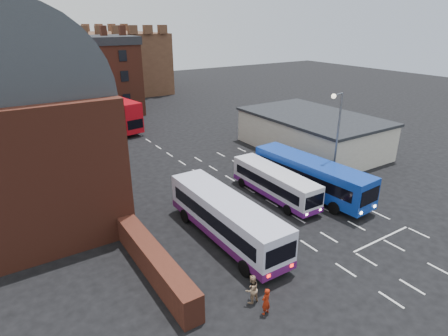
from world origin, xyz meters
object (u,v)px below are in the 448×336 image
bus_white_inbound (275,182)px  bus_white_outbound (226,216)px  bus_red_double (115,113)px  street_lamp (336,133)px  bus_blue (311,175)px  pedestrian_beige (252,289)px  pedestrian_red (266,301)px

bus_white_inbound → bus_white_outbound: bearing=24.8°
bus_red_double → street_lamp: 32.44m
bus_blue → pedestrian_beige: (-12.66, -8.25, -1.01)m
bus_white_outbound → bus_blue: size_ratio=0.98×
bus_white_outbound → pedestrian_beige: 6.66m
bus_white_outbound → pedestrian_beige: bearing=-111.1°
street_lamp → bus_white_inbound: bearing=164.4°
pedestrian_red → bus_blue: bearing=-153.0°
pedestrian_red → pedestrian_beige: 1.12m
bus_white_outbound → bus_blue: 10.53m
bus_red_double → bus_white_outbound: bearing=76.5°
pedestrian_beige → bus_white_outbound: bearing=-115.1°
bus_white_inbound → bus_red_double: (-4.54, 29.20, 0.85)m
bus_white_outbound → bus_red_double: (2.65, 32.44, 0.51)m
bus_red_double → street_lamp: (9.97, -30.72, 3.05)m
bus_blue → bus_white_inbound: bearing=-24.3°
bus_blue → street_lamp: bearing=166.7°
street_lamp → pedestrian_red: street_lamp is taller
bus_red_double → pedestrian_beige: bus_red_double is taller
bus_red_double → bus_blue: bearing=95.4°
bus_white_outbound → bus_white_inbound: (7.19, 3.24, -0.34)m
bus_red_double → pedestrian_beige: 38.95m
bus_white_inbound → bus_red_double: bus_red_double is taller
bus_white_inbound → pedestrian_beige: bearing=45.2°
bus_white_outbound → pedestrian_beige: size_ratio=6.70×
pedestrian_beige → street_lamp: bearing=-156.5°
bus_white_inbound → bus_blue: 3.36m
pedestrian_red → street_lamp: bearing=-158.5°
bus_white_outbound → pedestrian_beige: (-2.34, -6.16, -1.00)m
bus_red_double → bus_white_inbound: bearing=90.0°
bus_red_double → pedestrian_red: size_ratio=7.14×
bus_white_inbound → bus_blue: size_ratio=0.80×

